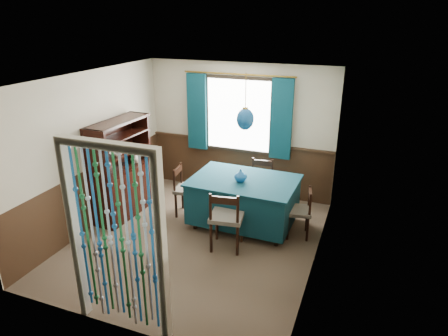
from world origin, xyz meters
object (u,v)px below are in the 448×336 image
at_px(chair_right, 300,211).
at_px(bowl_shelf, 116,154).
at_px(chair_left, 186,189).
at_px(dining_table, 244,199).
at_px(pendant_lamp, 245,119).
at_px(vase_sideboard, 135,157).
at_px(chair_far, 260,183).
at_px(chair_near, 226,218).
at_px(sideboard, 123,182).
at_px(vase_table, 241,176).

distance_m(chair_right, bowl_shelf, 3.09).
height_order(chair_left, bowl_shelf, bowl_shelf).
xyz_separation_m(dining_table, chair_right, (0.93, -0.01, -0.04)).
relative_size(chair_right, bowl_shelf, 3.48).
bearing_deg(pendant_lamp, chair_left, 178.95).
height_order(bowl_shelf, vase_sideboard, bowl_shelf).
height_order(dining_table, chair_right, dining_table).
bearing_deg(chair_right, bowl_shelf, 87.65).
height_order(chair_far, bowl_shelf, bowl_shelf).
xyz_separation_m(chair_near, bowl_shelf, (-2.01, 0.25, 0.67)).
distance_m(chair_near, sideboard, 2.12).
bearing_deg(dining_table, vase_sideboard, -178.80).
height_order(vase_table, vase_sideboard, vase_sideboard).
height_order(chair_near, vase_sideboard, vase_sideboard).
xyz_separation_m(chair_right, sideboard, (-3.02, -0.32, 0.16)).
relative_size(chair_far, chair_right, 1.09).
bearing_deg(chair_near, bowl_shelf, 163.97).
xyz_separation_m(dining_table, sideboard, (-2.08, -0.33, 0.12)).
bearing_deg(bowl_shelf, chair_near, -7.17).
xyz_separation_m(chair_left, vase_sideboard, (-0.97, -0.02, 0.47)).
distance_m(chair_near, bowl_shelf, 2.14).
bearing_deg(vase_table, dining_table, 70.71).
relative_size(chair_near, pendant_lamp, 1.12).
bearing_deg(dining_table, pendant_lamp, 1.20).
relative_size(vase_table, bowl_shelf, 0.83).
relative_size(dining_table, bowl_shelf, 7.41).
distance_m(chair_left, vase_sideboard, 1.08).
xyz_separation_m(dining_table, chair_near, (-0.01, -0.78, 0.04)).
relative_size(dining_table, chair_near, 1.79).
height_order(chair_near, chair_far, chair_near).
relative_size(chair_near, vase_sideboard, 4.94).
relative_size(chair_near, sideboard, 0.57).
relative_size(chair_right, pendant_lamp, 0.94).
bearing_deg(pendant_lamp, chair_far, 84.48).
distance_m(sideboard, pendant_lamp, 2.44).
bearing_deg(chair_left, chair_right, 81.12).
height_order(dining_table, sideboard, sideboard).
relative_size(sideboard, vase_sideboard, 8.66).
bearing_deg(chair_far, pendant_lamp, 79.19).
bearing_deg(chair_far, vase_sideboard, 14.23).
xyz_separation_m(chair_left, sideboard, (-1.03, -0.35, 0.12)).
bearing_deg(dining_table, chair_left, -179.84).
height_order(pendant_lamp, bowl_shelf, pendant_lamp).
xyz_separation_m(chair_far, vase_sideboard, (-2.09, -0.74, 0.47)).
xyz_separation_m(chair_near, vase_table, (-0.02, 0.69, 0.40)).
distance_m(sideboard, vase_sideboard, 0.48).
relative_size(chair_near, chair_far, 1.09).
distance_m(dining_table, bowl_shelf, 2.21).
xyz_separation_m(chair_far, chair_left, (-1.12, -0.72, 0.00)).
distance_m(dining_table, sideboard, 2.11).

